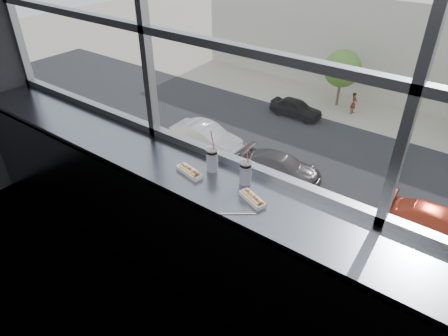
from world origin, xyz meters
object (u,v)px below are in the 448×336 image
Objects in this scene: wrapper at (192,170)px; car_near_b at (282,163)px; soda_cup_right at (246,172)px; car_near_a at (206,133)px; tree_left at (342,69)px; hotdog_tray_right at (252,198)px; loose_straw at (238,214)px; car_far_a at (296,105)px; car_near_c at (441,221)px; pedestrian_a at (354,101)px; soda_cup_left at (212,159)px; hotdog_tray_left at (189,171)px.

car_near_b is (-7.56, 16.28, -11.10)m from wrapper.
soda_cup_right is 0.43m from wrapper.
soda_cup_right is at bearing -141.03° from car_near_a.
tree_left is at bearing 1.22° from car_near_b.
hotdog_tray_right is 31.25m from tree_left.
loose_straw reaches higher than car_far_a.
wrapper is 19.71m from car_near_c.
soda_cup_right is (-0.16, 0.15, 0.08)m from hotdog_tray_right.
soda_cup_right reaches higher than loose_straw.
car_far_a is 2.71× the size of pedestrian_a.
pedestrian_a is (3.36, 3.23, 0.08)m from car_far_a.
soda_cup_left is 0.17× the size of pedestrian_a.
soda_cup_right is 31.09m from tree_left.
car_near_a reaches higher than car_far_a.
hotdog_tray_left is 19.74m from car_near_c.
car_near_c reaches higher than car_near_b.
tree_left is at bearing 64.88° from pedestrian_a.
hotdog_tray_right reaches higher than car_far_a.
soda_cup_left is 0.30m from soda_cup_right.
car_near_c is at bearing 86.94° from soda_cup_right.
car_near_c is 2.94× the size of pedestrian_a.
soda_cup_left reaches higher than soda_cup_right.
wrapper reaches higher than loose_straw.
car_far_a is at bearing 54.63° from car_near_c.
wrapper reaches higher than pedestrian_a.
car_near_c is at bearing 50.42° from loose_straw.
soda_cup_right is 28.92m from car_far_a.
soda_cup_left reaches higher than wrapper.
car_near_b is (-7.57, 16.31, -11.11)m from hotdog_tray_left.
hotdog_tray_right is at bearing -42.70° from soda_cup_right.
car_far_a is (-12.15, 8.00, -0.08)m from car_near_c.
soda_cup_right is 19.64m from car_near_c.
car_near_c is at bearing -123.17° from car_far_a.
pedestrian_a reaches higher than car_near_b.
wrapper is at bearing -163.71° from soda_cup_right.
car_far_a is at bearing 125.86° from hotdog_tray_left.
wrapper is 0.01× the size of car_near_a.
car_near_b is at bearing 137.79° from hotdog_tray_right.
soda_cup_right is 1.47× the size of loose_straw.
car_far_a is 4.85m from tree_left.
soda_cup_left is at bearing -71.78° from tree_left.
car_near_a is 8.38m from car_far_a.
loose_straw is (0.16, -0.32, -0.10)m from soda_cup_right.
soda_cup_left is at bearing -141.66° from car_near_a.
hotdog_tray_left is at bearing -161.49° from car_near_b.
loose_straw is at bearing -141.26° from car_near_a.
pedestrian_a is 2.75m from tree_left.
car_near_a is 12.65m from pedestrian_a.
loose_straw is 31.40m from tree_left.
hotdog_tray_right reaches higher than tree_left.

